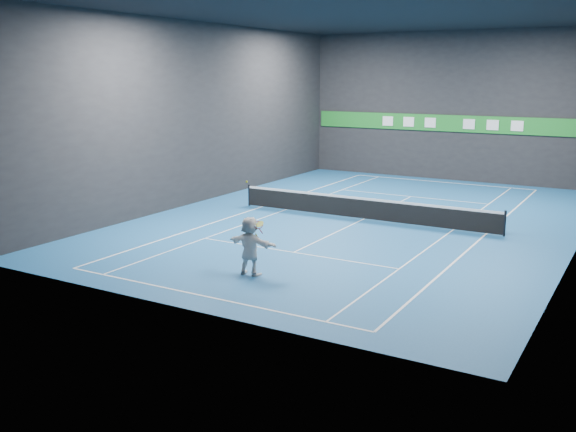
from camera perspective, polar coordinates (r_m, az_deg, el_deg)
The scene contains 19 objects.
ground at distance 29.30m, azimuth 6.71°, elevation -0.29°, with size 26.00×26.00×0.00m, color #19538C.
ceiling at distance 28.70m, azimuth 7.18°, elevation 17.52°, with size 26.00×26.00×0.00m, color black.
wall_back at distance 40.90m, azimuth 14.27°, elevation 9.40°, with size 18.00×0.10×9.00m, color black.
wall_front at distance 17.52m, azimuth -10.25°, elevation 5.93°, with size 18.00×0.10×9.00m, color black.
wall_left at distance 33.24m, azimuth -7.64°, elevation 9.04°, with size 0.10×26.00×9.00m, color black.
baseline_near at distance 19.37m, azimuth -7.60°, elevation -7.03°, with size 10.98×0.08×0.01m, color white.
baseline_far at distance 40.30m, azimuth 13.49°, elevation 2.96°, with size 10.98×0.08×0.01m, color white.
sideline_doubles_left at distance 31.82m, azimuth -2.39°, elevation 0.81°, with size 0.08×23.78×0.01m, color white.
sideline_doubles_right at distance 27.65m, azimuth 17.19°, elevation -1.54°, with size 0.08×23.78×0.01m, color white.
sideline_singles_left at distance 31.11m, azimuth -0.25°, elevation 0.55°, with size 0.06×23.78×0.01m, color white.
sideline_singles_right at distance 27.97m, azimuth 14.45°, elevation -1.22°, with size 0.06×23.78×0.01m, color white.
service_line_near at distance 23.73m, azimuth 0.51°, elevation -3.25°, with size 8.23×0.06×0.01m, color white.
service_line_far at distance 35.15m, azimuth 10.88°, elevation 1.71°, with size 8.23×0.06×0.01m, color white.
center_service_line at distance 29.30m, azimuth 6.71°, elevation -0.29°, with size 0.06×12.80×0.01m, color white.
player at distance 20.93m, azimuth -3.40°, elevation -2.67°, with size 1.81×0.58×1.95m, color silver.
tennis_ball at distance 20.49m, azimuth -3.69°, elevation 3.06°, with size 0.07×0.07×0.07m, color yellow.
tennis_net at distance 29.18m, azimuth 6.73°, elevation 0.74°, with size 12.50×0.10×1.07m.
sponsor_banner at distance 40.89m, azimuth 14.17°, elevation 7.99°, with size 17.64×0.11×1.00m.
tennis_racket at distance 20.63m, azimuth -2.63°, elevation -0.94°, with size 0.45×0.32×0.66m.
Camera 1 is at (11.28, -26.26, 6.44)m, focal length 40.00 mm.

